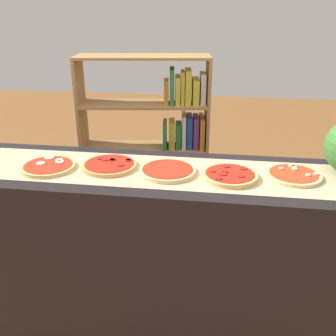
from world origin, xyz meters
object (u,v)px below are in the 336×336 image
bookshelf (164,147)px  pizza_pepperoni_1 (110,165)px  pizza_pepperoni_3 (230,175)px  pizza_mushroom_4 (293,175)px  pizza_plain_2 (168,171)px  pizza_mozzarella_0 (48,166)px

bookshelf → pizza_pepperoni_1: bearing=-96.8°
pizza_pepperoni_3 → pizza_mushroom_4: pizza_pepperoni_3 is taller
pizza_pepperoni_3 → pizza_mushroom_4: size_ratio=1.00×
pizza_pepperoni_1 → pizza_plain_2: bearing=-5.2°
pizza_plain_2 → bookshelf: bearing=99.4°
pizza_mozzarella_0 → pizza_pepperoni_3: size_ratio=1.02×
pizza_pepperoni_1 → bookshelf: 1.05m
pizza_mozzarella_0 → pizza_pepperoni_1: same height
pizza_mozzarella_0 → pizza_pepperoni_1: size_ratio=0.97×
pizza_pepperoni_1 → pizza_pepperoni_3: 0.59m
pizza_mushroom_4 → pizza_mozzarella_0: bearing=-176.9°
pizza_mozzarella_0 → pizza_pepperoni_1: bearing=10.4°
pizza_pepperoni_1 → bookshelf: (0.12, 1.01, -0.26)m
pizza_mozzarella_0 → pizza_mushroom_4: same height
pizza_plain_2 → pizza_pepperoni_1: bearing=174.8°
pizza_mozzarella_0 → pizza_pepperoni_3: bearing=0.5°
pizza_mozzarella_0 → pizza_mushroom_4: 1.18m
pizza_mozzarella_0 → pizza_mushroom_4: size_ratio=1.02×
pizza_pepperoni_1 → pizza_plain_2: size_ratio=1.00×
pizza_mozzarella_0 → pizza_pepperoni_3: (0.88, 0.01, 0.00)m
pizza_mushroom_4 → pizza_pepperoni_1: bearing=-179.3°
pizza_pepperoni_1 → bookshelf: size_ratio=0.20×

